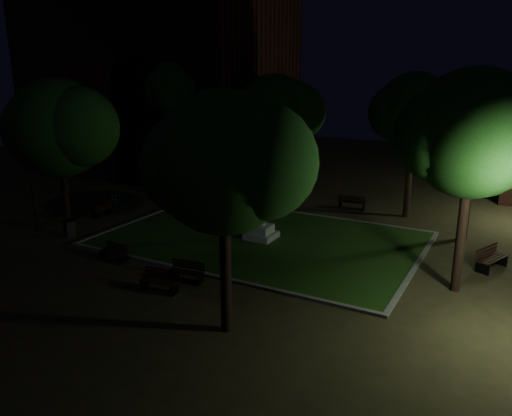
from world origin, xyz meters
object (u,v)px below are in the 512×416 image
(bench_right_side, at_px, (490,259))
(trash_bin, at_px, (69,228))
(bench_left_side, at_px, (102,210))
(bench_west_near, at_px, (114,253))
(bench_far_side, at_px, (352,203))
(bench_near_left, at_px, (160,281))
(monument, at_px, (261,222))
(bench_near_right, at_px, (187,272))
(bicycle, at_px, (114,198))

(bench_right_side, xyz_separation_m, trash_bin, (-19.28, -5.67, -0.01))
(bench_left_side, height_order, trash_bin, trash_bin)
(bench_west_near, xyz_separation_m, trash_bin, (-4.40, 1.37, 0.08))
(bench_far_side, bearing_deg, bench_near_left, 72.72)
(monument, bearing_deg, trash_bin, -154.38)
(bench_near_right, bearing_deg, bench_left_side, 145.42)
(bench_near_left, bearing_deg, bench_far_side, 73.03)
(monument, bearing_deg, bench_left_side, -175.31)
(bench_near_left, height_order, bench_near_right, bench_near_left)
(bench_west_near, height_order, bicycle, bicycle)
(bench_near_right, distance_m, bench_right_side, 12.94)
(bench_left_side, bearing_deg, bench_right_side, 88.21)
(bench_near_right, bearing_deg, bench_near_left, -112.57)
(bench_near_right, bearing_deg, bicycle, 138.96)
(bench_west_near, xyz_separation_m, bench_right_side, (14.88, 7.04, 0.09))
(monument, bearing_deg, bench_right_side, 7.73)
(bench_near_right, xyz_separation_m, bench_right_side, (10.67, 7.33, 0.07))
(monument, relative_size, trash_bin, 3.67)
(bench_far_side, xyz_separation_m, bicycle, (-13.62, -6.04, -0.00))
(bench_near_right, xyz_separation_m, bicycle, (-11.15, 7.47, 0.04))
(bench_near_right, bearing_deg, bench_far_side, 72.43)
(bench_near_left, bearing_deg, bench_near_right, 68.46)
(bench_near_left, relative_size, bench_right_side, 0.86)
(bench_far_side, relative_size, trash_bin, 1.95)
(bench_near_left, bearing_deg, bench_right_side, 31.73)
(bench_near_right, height_order, bench_left_side, bench_near_right)
(bench_near_left, xyz_separation_m, bench_right_side, (11.01, 8.57, 0.05))
(bench_near_right, relative_size, bicycle, 0.95)
(bench_left_side, xyz_separation_m, bicycle, (-1.32, 2.39, 0.07))
(bench_near_left, xyz_separation_m, trash_bin, (-8.27, 2.90, 0.04))
(bicycle, bearing_deg, bench_near_right, -89.26)
(bench_left_side, relative_size, bench_right_side, 0.77)
(bench_near_right, bearing_deg, bench_right_side, 27.28)
(bench_near_left, height_order, bench_left_side, bench_near_left)
(monument, height_order, bench_far_side, monument)
(bench_left_side, bearing_deg, bicycle, -158.98)
(bench_left_side, height_order, bench_far_side, bench_far_side)
(monument, bearing_deg, bench_near_right, -92.58)
(monument, distance_m, bench_far_side, 7.93)
(monument, bearing_deg, bench_west_near, -128.54)
(bench_near_right, relative_size, bench_west_near, 1.06)
(bench_near_left, height_order, bench_far_side, bench_far_side)
(bench_near_left, relative_size, bench_west_near, 1.11)
(bench_near_left, distance_m, bench_far_side, 15.02)
(bench_near_left, relative_size, bench_left_side, 1.13)
(bicycle, bearing_deg, bench_west_near, -101.43)
(trash_bin, xyz_separation_m, bicycle, (-2.54, 5.82, -0.02))
(bench_right_side, relative_size, trash_bin, 2.14)
(bench_near_left, relative_size, trash_bin, 1.84)
(bench_far_side, distance_m, bicycle, 14.90)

